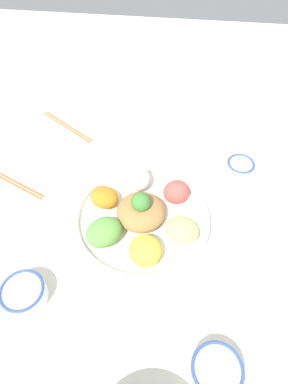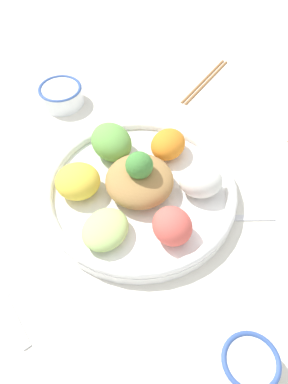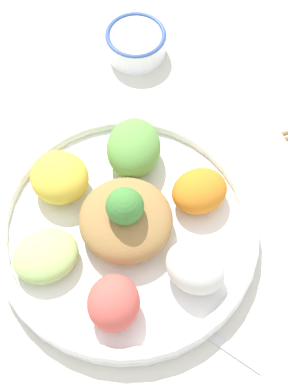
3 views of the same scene
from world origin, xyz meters
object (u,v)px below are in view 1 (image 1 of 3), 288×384
rice_bowl_blue (24,293)px  serving_spoon_main (151,155)px  sauce_bowl_dark (240,167)px  chopsticks_pair_near (67,126)px  sauce_bowl_red (216,370)px  serving_spoon_extra (239,291)px  chopsticks_pair_far (16,183)px  salad_platter (141,216)px

rice_bowl_blue → serving_spoon_main: 0.53m
sauce_bowl_dark → chopsticks_pair_near: (0.56, -0.14, -0.02)m
sauce_bowl_red → chopsticks_pair_near: 0.84m
sauce_bowl_red → serving_spoon_extra: bearing=-108.6°
rice_bowl_blue → sauce_bowl_dark: 0.66m
rice_bowl_blue → serving_spoon_extra: (-0.48, -0.07, -0.02)m
chopsticks_pair_far → serving_spoon_extra: bearing=-178.1°
chopsticks_pair_far → serving_spoon_extra: chopsticks_pair_far is taller
salad_platter → rice_bowl_blue: (0.23, 0.23, -0.00)m
chopsticks_pair_near → serving_spoon_extra: (-0.54, 0.51, -0.00)m
rice_bowl_blue → chopsticks_pair_far: size_ratio=0.51×
sauce_bowl_dark → rice_bowl_blue: bearing=41.4°
serving_spoon_extra → chopsticks_pair_far: bearing=112.6°
sauce_bowl_dark → chopsticks_pair_near: bearing=-14.2°
sauce_bowl_red → serving_spoon_extra: size_ratio=0.94×
salad_platter → sauce_bowl_dark: bearing=-141.8°
sauce_bowl_dark → chopsticks_pair_near: 0.58m
sauce_bowl_dark → chopsticks_pair_far: sauce_bowl_dark is taller
chopsticks_pair_near → sauce_bowl_dark: bearing=19.3°
sauce_bowl_dark → sauce_bowl_red: bearing=81.7°
salad_platter → serving_spoon_extra: size_ratio=3.31×
sauce_bowl_red → rice_bowl_blue: 0.43m
rice_bowl_blue → serving_spoon_extra: 0.48m
salad_platter → chopsticks_pair_far: (0.38, -0.09, -0.02)m
rice_bowl_blue → chopsticks_pair_near: (0.06, -0.58, -0.02)m
sauce_bowl_red → serving_spoon_main: size_ratio=0.79×
salad_platter → serving_spoon_extra: salad_platter is taller
serving_spoon_main → serving_spoon_extra: 0.47m
serving_spoon_main → serving_spoon_extra: size_ratio=1.20×
chopsticks_pair_far → serving_spoon_main: (-0.38, -0.16, -0.00)m
sauce_bowl_dark → serving_spoon_main: 0.27m
rice_bowl_blue → serving_spoon_main: rice_bowl_blue is taller
salad_platter → rice_bowl_blue: 0.33m
sauce_bowl_dark → chopsticks_pair_far: bearing=10.6°
chopsticks_pair_far → serving_spoon_main: size_ratio=1.51×
chopsticks_pair_near → serving_spoon_main: chopsticks_pair_near is taller
chopsticks_pair_far → serving_spoon_extra: size_ratio=1.80×
salad_platter → sauce_bowl_red: size_ratio=3.51×
salad_platter → sauce_bowl_red: salad_platter is taller
serving_spoon_main → rice_bowl_blue: bearing=-38.1°
serving_spoon_main → serving_spoon_extra: same height
sauce_bowl_red → chopsticks_pair_far: bearing=-36.6°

